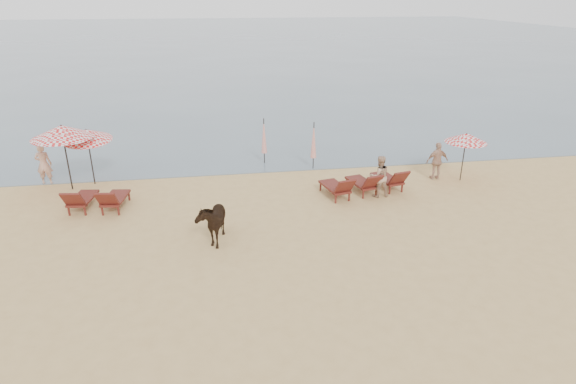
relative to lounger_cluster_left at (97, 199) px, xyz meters
name	(u,v)px	position (x,y,z in m)	size (l,w,h in m)	color
ground	(318,302)	(6.90, -6.95, -0.48)	(120.00, 120.00, 0.00)	tan
sea	(222,38)	(6.90, 73.05, -0.48)	(160.00, 140.00, 0.06)	#51606B
lounger_cluster_left	(97,199)	(0.00, 0.00, 0.00)	(2.17, 2.10, 0.69)	maroon
lounger_cluster_right	(365,182)	(10.35, 0.01, 0.00)	(3.49, 2.51, 0.69)	maroon
umbrella_open_left_a	(62,132)	(-1.49, 2.38, 1.98)	(2.41, 2.41, 2.74)	black
umbrella_open_left_b	(87,135)	(-0.69, 2.85, 1.68)	(1.96, 1.99, 2.49)	black
umbrella_open_right	(466,138)	(14.94, 0.81, 1.43)	(1.74, 1.74, 2.12)	black
umbrella_closed_left	(314,140)	(8.91, 3.29, 0.87)	(0.27, 0.27, 2.20)	black
umbrella_closed_right	(264,136)	(6.77, 4.35, 0.87)	(0.27, 0.27, 2.20)	black
cow	(212,220)	(4.23, -3.04, 0.26)	(0.79, 1.74, 1.47)	black
beachgoer_left	(44,164)	(-2.69, 3.17, 0.41)	(0.65, 0.43, 1.78)	tan
beachgoer_right_a	(379,176)	(10.82, -0.32, 0.36)	(0.82, 0.64, 1.69)	tan
beachgoer_right_b	(437,161)	(13.93, 1.13, 0.34)	(0.97, 0.40, 1.65)	tan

